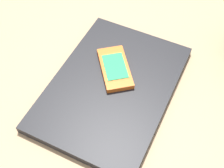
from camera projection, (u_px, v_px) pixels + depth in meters
desk_surface at (103, 82)px, 68.60cm from camera, size 120.00×80.00×3.00cm
laptop_closed at (112, 87)px, 64.81cm from camera, size 36.47×27.66×1.82cm
cell_phone_on_laptop at (115, 68)px, 65.89cm from camera, size 12.70×10.77×1.29cm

